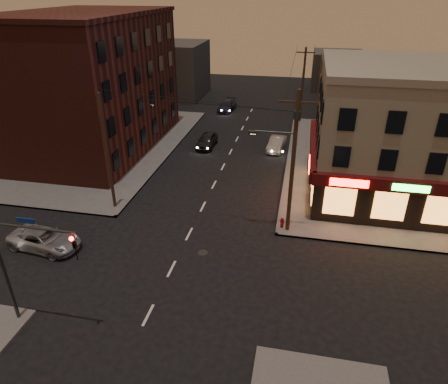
% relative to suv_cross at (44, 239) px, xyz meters
% --- Properties ---
extents(ground, '(120.00, 120.00, 0.00)m').
position_rel_suv_cross_xyz_m(ground, '(8.97, -0.49, -0.68)').
color(ground, black).
rests_on(ground, ground).
extents(sidewalk_ne, '(24.00, 28.00, 0.15)m').
position_rel_suv_cross_xyz_m(sidewalk_ne, '(26.97, 18.51, -0.60)').
color(sidewalk_ne, '#514F4C').
rests_on(sidewalk_ne, ground).
extents(sidewalk_nw, '(24.00, 28.00, 0.15)m').
position_rel_suv_cross_xyz_m(sidewalk_nw, '(-9.03, 18.51, -0.60)').
color(sidewalk_nw, '#514F4C').
rests_on(sidewalk_nw, ground).
extents(pizza_building, '(15.85, 12.85, 10.50)m').
position_rel_suv_cross_xyz_m(pizza_building, '(24.90, 12.94, 4.67)').
color(pizza_building, gray).
rests_on(pizza_building, sidewalk_ne).
extents(brick_apartment, '(12.00, 20.00, 13.00)m').
position_rel_suv_cross_xyz_m(brick_apartment, '(-5.53, 18.51, 5.97)').
color(brick_apartment, '#461B16').
rests_on(brick_apartment, sidewalk_nw).
extents(bg_building_ne_a, '(10.00, 12.00, 7.00)m').
position_rel_suv_cross_xyz_m(bg_building_ne_a, '(22.97, 37.51, 2.82)').
color(bg_building_ne_a, '#3F3D3A').
rests_on(bg_building_ne_a, ground).
extents(bg_building_nw, '(9.00, 10.00, 8.00)m').
position_rel_suv_cross_xyz_m(bg_building_nw, '(-4.03, 41.51, 3.32)').
color(bg_building_nw, '#3F3D3A').
rests_on(bg_building_nw, ground).
extents(bg_building_ne_b, '(8.00, 8.00, 6.00)m').
position_rel_suv_cross_xyz_m(bg_building_ne_b, '(20.97, 51.51, 2.32)').
color(bg_building_ne_b, '#3F3D3A').
rests_on(bg_building_ne_b, ground).
extents(utility_pole_main, '(4.20, 0.44, 10.00)m').
position_rel_suv_cross_xyz_m(utility_pole_main, '(15.66, 5.31, 5.08)').
color(utility_pole_main, '#382619').
rests_on(utility_pole_main, sidewalk_ne).
extents(utility_pole_far, '(0.26, 0.26, 9.00)m').
position_rel_suv_cross_xyz_m(utility_pole_far, '(15.77, 31.51, 3.97)').
color(utility_pole_far, '#382619').
rests_on(utility_pole_far, sidewalk_ne).
extents(utility_pole_west, '(0.24, 0.24, 9.00)m').
position_rel_suv_cross_xyz_m(utility_pole_west, '(2.17, 6.01, 3.97)').
color(utility_pole_west, '#382619').
rests_on(utility_pole_west, sidewalk_nw).
extents(traffic_signal, '(4.49, 0.32, 6.47)m').
position_rel_suv_cross_xyz_m(traffic_signal, '(3.41, -6.10, 3.48)').
color(traffic_signal, '#333538').
rests_on(traffic_signal, ground).
extents(suv_cross, '(5.12, 2.84, 1.36)m').
position_rel_suv_cross_xyz_m(suv_cross, '(0.00, 0.00, 0.00)').
color(suv_cross, gray).
rests_on(suv_cross, ground).
extents(sedan_near, '(1.79, 4.32, 1.47)m').
position_rel_suv_cross_xyz_m(sedan_near, '(6.16, 20.50, 0.05)').
color(sedan_near, black).
rests_on(sedan_near, ground).
extents(sedan_mid, '(1.94, 4.30, 1.37)m').
position_rel_suv_cross_xyz_m(sedan_mid, '(13.65, 21.05, 0.01)').
color(sedan_mid, gray).
rests_on(sedan_mid, ground).
extents(sedan_far, '(2.31, 4.76, 1.34)m').
position_rel_suv_cross_xyz_m(sedan_far, '(5.62, 34.72, -0.01)').
color(sedan_far, '#1B1F37').
rests_on(sedan_far, ground).
extents(fire_hydrant, '(0.36, 0.36, 0.78)m').
position_rel_suv_cross_xyz_m(fire_hydrant, '(15.37, 5.51, -0.10)').
color(fire_hydrant, maroon).
rests_on(fire_hydrant, sidewalk_ne).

